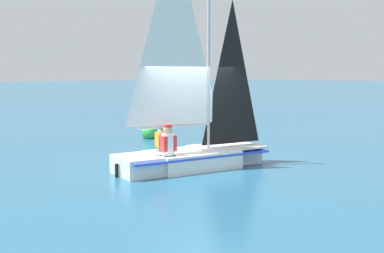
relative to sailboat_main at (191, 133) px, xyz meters
The scene contains 5 objects.
ground_plane 0.87m from the sailboat_main, behind, with size 260.00×260.00×0.00m, color #235675.
sailboat_main is the anchor object (origin of this frame).
sailor_helm 0.73m from the sailboat_main, 35.34° to the right, with size 0.37×0.34×1.16m.
sailor_crew 0.93m from the sailboat_main, 12.64° to the left, with size 0.37×0.34×1.16m.
buoy_marker 5.76m from the sailboat_main, 114.75° to the right, with size 0.58×0.58×1.19m.
Camera 1 is at (7.54, 8.95, 2.33)m, focal length 45.00 mm.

